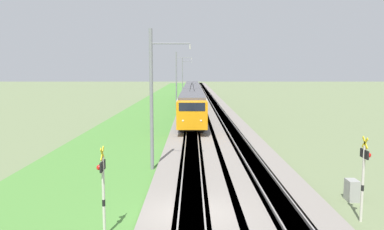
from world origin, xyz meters
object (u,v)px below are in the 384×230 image
(catenary_mast_mid, at_px, (177,80))
(crossing_signal_far, at_px, (364,170))
(crossing_signal_near, at_px, (103,184))
(catenary_mast_far, at_px, (183,76))
(catenary_mast_near, at_px, (152,99))
(equipment_cabinet, at_px, (352,190))
(passenger_train, at_px, (192,95))

(catenary_mast_mid, bearing_deg, crossing_signal_far, -167.81)
(crossing_signal_near, relative_size, crossing_signal_far, 0.98)
(catenary_mast_far, bearing_deg, crossing_signal_near, 179.42)
(catenary_mast_near, distance_m, equipment_cabinet, 12.32)
(passenger_train, xyz_separation_m, catenary_mast_mid, (-3.59, 2.45, 2.52))
(equipment_cabinet, bearing_deg, catenary_mast_far, 7.47)
(catenary_mast_near, height_order, catenary_mast_far, catenary_mast_far)
(crossing_signal_far, relative_size, catenary_mast_far, 0.38)
(passenger_train, xyz_separation_m, equipment_cabinet, (-45.52, -7.83, -1.73))
(catenary_mast_far, bearing_deg, crossing_signal_far, -173.23)
(equipment_cabinet, bearing_deg, crossing_signal_near, 110.91)
(crossing_signal_far, distance_m, catenary_mast_far, 81.59)
(passenger_train, bearing_deg, catenary_mast_mid, -34.35)
(catenary_mast_near, distance_m, catenary_mast_mid, 36.49)
(crossing_signal_near, bearing_deg, equipment_cabinet, -159.09)
(catenary_mast_near, bearing_deg, catenary_mast_far, 0.00)
(crossing_signal_far, distance_m, catenary_mast_mid, 45.59)
(catenary_mast_near, height_order, equipment_cabinet, catenary_mast_near)
(crossing_signal_near, height_order, equipment_cabinet, crossing_signal_near)
(catenary_mast_far, bearing_deg, passenger_train, -175.73)
(catenary_mast_near, bearing_deg, crossing_signal_near, 175.04)
(crossing_signal_far, xyz_separation_m, catenary_mast_far, (80.98, 9.61, 2.70))
(catenary_mast_far, xyz_separation_m, equipment_cabinet, (-78.42, -10.29, -4.40))
(catenary_mast_far, height_order, equipment_cabinet, catenary_mast_far)
(passenger_train, bearing_deg, catenary_mast_near, -3.50)
(catenary_mast_mid, xyz_separation_m, catenary_mast_far, (36.49, 0.00, 0.15))
(crossing_signal_near, distance_m, equipment_cabinet, 12.02)
(crossing_signal_far, relative_size, catenary_mast_mid, 0.39)
(crossing_signal_far, bearing_deg, catenary_mast_far, 96.77)
(catenary_mast_far, distance_m, equipment_cabinet, 79.21)
(catenary_mast_near, bearing_deg, passenger_train, -3.50)
(catenary_mast_near, xyz_separation_m, equipment_cabinet, (-5.44, -10.28, -4.06))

